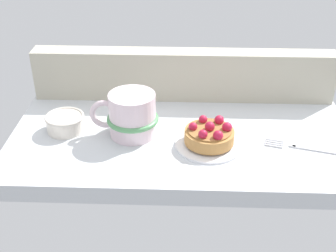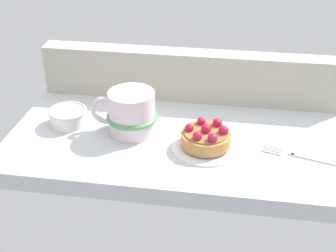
% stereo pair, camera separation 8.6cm
% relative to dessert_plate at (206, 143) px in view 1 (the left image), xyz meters
% --- Properties ---
extents(ground_plane, '(0.69, 0.37, 0.04)m').
position_rel_dessert_plate_xyz_m(ground_plane, '(-0.05, 0.05, -0.02)').
color(ground_plane, silver).
extents(window_rail_back, '(0.68, 0.05, 0.11)m').
position_rel_dessert_plate_xyz_m(window_rail_back, '(-0.05, 0.20, 0.05)').
color(window_rail_back, '#B2AD99').
rests_on(window_rail_back, ground_plane).
extents(dessert_plate, '(0.13, 0.13, 0.01)m').
position_rel_dessert_plate_xyz_m(dessert_plate, '(0.00, 0.00, 0.00)').
color(dessert_plate, white).
rests_on(dessert_plate, ground_plane).
extents(raspberry_tart, '(0.10, 0.10, 0.04)m').
position_rel_dessert_plate_xyz_m(raspberry_tart, '(0.00, -0.00, 0.02)').
color(raspberry_tart, '#B77F42').
rests_on(raspberry_tart, dessert_plate).
extents(coffee_mug, '(0.14, 0.10, 0.09)m').
position_rel_dessert_plate_xyz_m(coffee_mug, '(-0.15, 0.04, 0.04)').
color(coffee_mug, silver).
rests_on(coffee_mug, ground_plane).
extents(dessert_fork, '(0.18, 0.06, 0.01)m').
position_rel_dessert_plate_xyz_m(dessert_fork, '(0.19, -0.01, -0.00)').
color(dessert_fork, silver).
rests_on(dessert_fork, ground_plane).
extents(sugar_bowl, '(0.08, 0.08, 0.03)m').
position_rel_dessert_plate_xyz_m(sugar_bowl, '(-0.29, 0.04, 0.01)').
color(sugar_bowl, silver).
rests_on(sugar_bowl, ground_plane).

